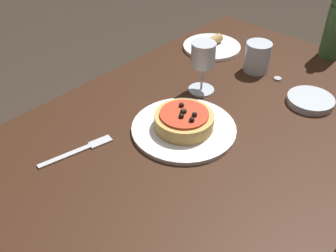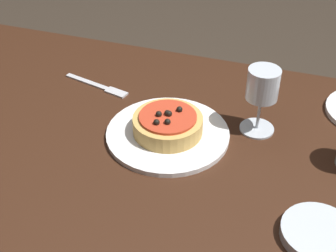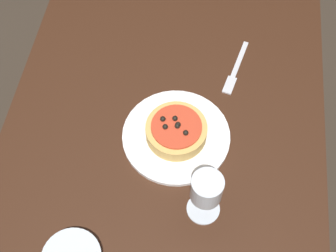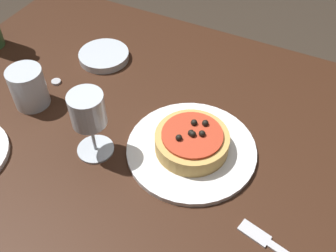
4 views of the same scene
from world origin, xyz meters
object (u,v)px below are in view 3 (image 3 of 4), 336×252
wine_glass (206,191)px  fork (235,71)px  dinner_plate (176,136)px  pizza (176,131)px  dining_table (164,146)px

wine_glass → fork: wine_glass is taller
dinner_plate → pizza: (0.00, 0.00, 0.03)m
pizza → dinner_plate: bearing=-97.3°
dinner_plate → pizza: bearing=82.7°
dining_table → fork: fork is taller
dinner_plate → fork: size_ratio=1.44×
dinner_plate → wine_glass: wine_glass is taller
pizza → wine_glass: wine_glass is taller
dinner_plate → pizza: pizza is taller
dining_table → pizza: 0.13m
wine_glass → fork: 0.44m
dinner_plate → pizza: size_ratio=1.78×
dining_table → pizza: size_ratio=9.44×
fork → dining_table: bearing=-25.6°
dining_table → dinner_plate: bearing=-117.4°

